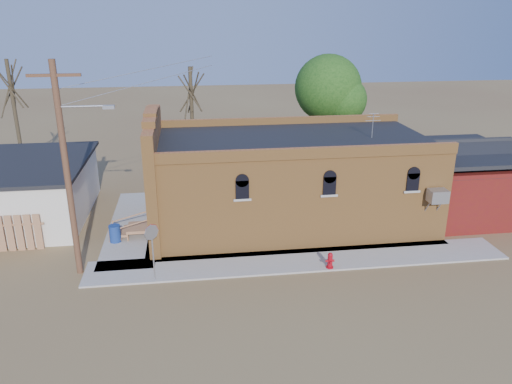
{
  "coord_description": "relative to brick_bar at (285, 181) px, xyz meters",
  "views": [
    {
      "loc": [
        -3.23,
        -18.84,
        10.62
      ],
      "look_at": [
        -0.13,
        3.78,
        2.4
      ],
      "focal_mm": 35.0,
      "sensor_mm": 36.0,
      "label": 1
    }
  ],
  "objects": [
    {
      "name": "tree_bare_near",
      "position": [
        -4.64,
        7.51,
        3.62
      ],
      "size": [
        2.8,
        2.8,
        7.65
      ],
      "color": "#413625",
      "rests_on": "ground"
    },
    {
      "name": "tree_leafy",
      "position": [
        4.36,
        8.01,
        3.59
      ],
      "size": [
        4.4,
        4.4,
        8.15
      ],
      "color": "#413625",
      "rests_on": "ground"
    },
    {
      "name": "tree_bare_far",
      "position": [
        -15.64,
        8.51,
        4.02
      ],
      "size": [
        2.8,
        2.8,
        8.16
      ],
      "color": "#413625",
      "rests_on": "ground"
    },
    {
      "name": "brick_bar",
      "position": [
        0.0,
        0.0,
        0.0
      ],
      "size": [
        16.4,
        7.97,
        6.3
      ],
      "color": "#BC7A39",
      "rests_on": "ground"
    },
    {
      "name": "ground",
      "position": [
        -1.64,
        -5.49,
        -2.34
      ],
      "size": [
        120.0,
        120.0,
        0.0
      ],
      "primitive_type": "plane",
      "color": "brown",
      "rests_on": "ground"
    },
    {
      "name": "red_shed",
      "position": [
        9.86,
        0.01,
        -0.07
      ],
      "size": [
        5.4,
        6.4,
        4.3
      ],
      "color": "#621A10",
      "rests_on": "ground"
    },
    {
      "name": "utility_pole",
      "position": [
        -9.79,
        -4.29,
        2.43
      ],
      "size": [
        3.12,
        0.26,
        9.0
      ],
      "color": "#4F2E1F",
      "rests_on": "ground"
    },
    {
      "name": "sidewalk_west",
      "position": [
        -7.94,
        0.51,
        -2.3
      ],
      "size": [
        2.6,
        10.0,
        0.08
      ],
      "primitive_type": "cube",
      "color": "#9E9991",
      "rests_on": "ground"
    },
    {
      "name": "fire_hydrant",
      "position": [
        0.97,
        -5.5,
        -1.9
      ],
      "size": [
        0.42,
        0.4,
        0.73
      ],
      "rotation": [
        0.0,
        0.0,
        -0.21
      ],
      "color": "#9E0913",
      "rests_on": "sidewalk_south"
    },
    {
      "name": "sidewalk_south",
      "position": [
        -0.14,
        -4.59,
        -2.3
      ],
      "size": [
        19.0,
        2.2,
        0.08
      ],
      "primitive_type": "cube",
      "color": "#9E9991",
      "rests_on": "ground"
    },
    {
      "name": "trash_barrel",
      "position": [
        -8.68,
        -1.48,
        -1.83
      ],
      "size": [
        0.63,
        0.63,
        0.85
      ],
      "primitive_type": "cylinder",
      "rotation": [
        0.0,
        0.0,
        -0.15
      ],
      "color": "navy",
      "rests_on": "sidewalk_west"
    },
    {
      "name": "stop_sign",
      "position": [
        -6.57,
        -5.49,
        -0.33
      ],
      "size": [
        0.54,
        0.5,
        2.51
      ],
      "rotation": [
        0.0,
        0.0,
        0.3
      ],
      "color": "#98989E",
      "rests_on": "sidewalk_south"
    }
  ]
}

